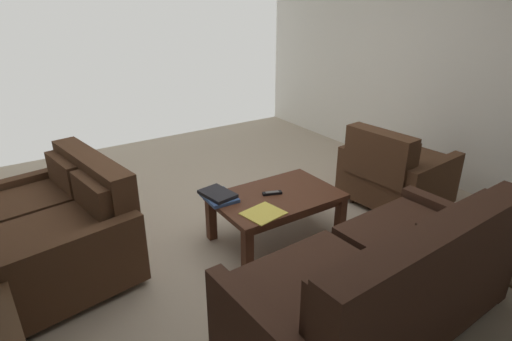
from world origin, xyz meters
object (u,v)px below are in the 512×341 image
Objects in this scene: tv_remote at (272,193)px; armchair_side at (394,172)px; loveseat_near at (58,226)px; coffee_table at (276,202)px; loose_magazine at (263,213)px; sofa_main at (383,284)px; book_stack at (218,196)px.

armchair_side is at bearing 173.76° from tv_remote.
loveseat_near is 1.39× the size of coffee_table.
loveseat_near is 5.04× the size of loose_magazine.
sofa_main is 1.26m from tv_remote.
tv_remote is (-0.41, 0.17, -0.02)m from book_stack.
armchair_side is at bearing 174.98° from coffee_table.
tv_remote is at bearing 161.41° from loveseat_near.
coffee_table is 3.20× the size of book_stack.
tv_remote is at bearing -56.70° from loose_magazine.
book_stack is at bearing -25.25° from coffee_table.
loose_magazine is (1.58, 0.09, 0.07)m from armchair_side.
coffee_table is at bearing -5.02° from armchair_side.
book_stack is 0.44m from loose_magazine.
armchair_side is 1.77m from book_stack.
tv_remote is at bearing -94.57° from sofa_main.
book_stack is 1.14× the size of loose_magazine.
loose_magazine is at bearing 43.41° from tv_remote.
book_stack is (-1.15, 0.35, 0.08)m from loveseat_near.
loveseat_near is 4.44× the size of book_stack.
loveseat_near is at bearing -50.72° from sofa_main.
book_stack reaches higher than tv_remote.
sofa_main is at bearing 37.74° from armchair_side.
loveseat_near is 2.97m from armchair_side.
coffee_table is (-1.58, 0.55, -0.01)m from loveseat_near.
book_stack is at bearing -22.90° from tv_remote.
loveseat_near is 1.52m from loose_magazine.
book_stack is 1.92× the size of tv_remote.
loose_magazine is at bearing 3.13° from armchair_side.
armchair_side is 3.31× the size of loose_magazine.
loose_magazine is (0.15, -1.03, 0.04)m from sofa_main.
loose_magazine is (-1.31, 0.76, 0.06)m from loveseat_near.
sofa_main is at bearing 102.06° from book_stack.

